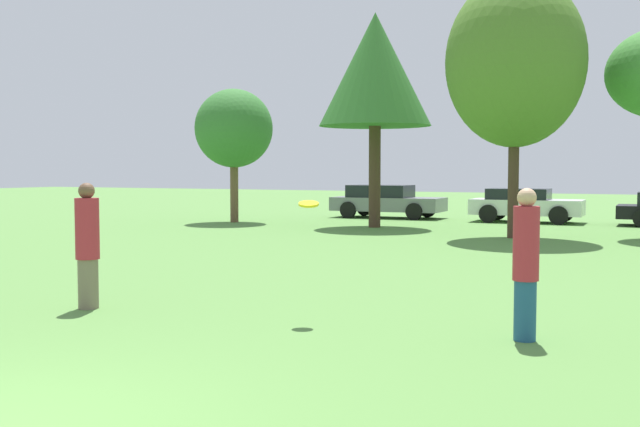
# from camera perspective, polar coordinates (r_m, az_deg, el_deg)

# --- Properties ---
(person_thrower) EXTENTS (0.34, 0.34, 1.79)m
(person_thrower) POSITION_cam_1_polar(r_m,az_deg,el_deg) (11.05, -17.42, -2.32)
(person_thrower) COLOR #726651
(person_thrower) RESTS_ON ground
(person_catcher) EXTENTS (0.30, 0.30, 1.77)m
(person_catcher) POSITION_cam_1_polar(r_m,az_deg,el_deg) (8.89, 15.52, -3.67)
(person_catcher) COLOR navy
(person_catcher) RESTS_ON ground
(frisbee) EXTENTS (0.27, 0.27, 0.11)m
(frisbee) POSITION_cam_1_polar(r_m,az_deg,el_deg) (9.67, -0.88, 0.74)
(frisbee) COLOR yellow
(tree_0) EXTENTS (2.91, 2.91, 4.99)m
(tree_0) POSITION_cam_1_polar(r_m,az_deg,el_deg) (28.11, -6.63, 6.47)
(tree_0) COLOR brown
(tree_0) RESTS_ON ground
(tree_1) EXTENTS (3.83, 3.83, 7.29)m
(tree_1) POSITION_cam_1_polar(r_m,az_deg,el_deg) (25.67, 4.25, 10.90)
(tree_1) COLOR #473323
(tree_1) RESTS_ON ground
(tree_2) EXTENTS (3.96, 3.96, 7.52)m
(tree_2) POSITION_cam_1_polar(r_m,az_deg,el_deg) (22.37, 14.76, 11.18)
(tree_2) COLOR #473323
(tree_2) RESTS_ON ground
(parked_car_grey) EXTENTS (4.55, 2.05, 1.34)m
(parked_car_grey) POSITION_cam_1_polar(r_m,az_deg,el_deg) (30.58, 5.08, 1.00)
(parked_car_grey) COLOR slate
(parked_car_grey) RESTS_ON ground
(parked_car_white) EXTENTS (4.07, 1.98, 1.27)m
(parked_car_white) POSITION_cam_1_polar(r_m,az_deg,el_deg) (28.89, 15.45, 0.69)
(parked_car_white) COLOR silver
(parked_car_white) RESTS_ON ground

